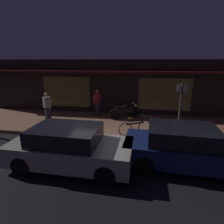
% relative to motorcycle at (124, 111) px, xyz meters
% --- Properties ---
extents(ground_plane, '(60.00, 60.00, 0.00)m').
position_rel_motorcycle_xyz_m(ground_plane, '(-0.82, -3.88, -0.65)').
color(ground_plane, black).
extents(sidewalk_slab, '(18.00, 4.00, 0.15)m').
position_rel_motorcycle_xyz_m(sidewalk_slab, '(-0.82, -0.88, -0.57)').
color(sidewalk_slab, '#8C6047').
rests_on(sidewalk_slab, ground_plane).
extents(storefront_building, '(18.00, 3.30, 3.60)m').
position_rel_motorcycle_xyz_m(storefront_building, '(-0.82, 2.51, 1.16)').
color(storefront_building, black).
rests_on(storefront_building, ground_plane).
extents(motorcycle, '(1.64, 0.79, 0.97)m').
position_rel_motorcycle_xyz_m(motorcycle, '(0.00, 0.00, 0.00)').
color(motorcycle, black).
rests_on(motorcycle, sidewalk_slab).
extents(bicycle_parked, '(1.47, 0.85, 0.91)m').
position_rel_motorcycle_xyz_m(bicycle_parked, '(0.73, -2.37, -0.14)').
color(bicycle_parked, black).
rests_on(bicycle_parked, sidewalk_slab).
extents(person_photographer, '(0.57, 0.44, 1.67)m').
position_rel_motorcycle_xyz_m(person_photographer, '(-4.24, -1.22, 0.38)').
color(person_photographer, '#28232D').
rests_on(person_photographer, sidewalk_slab).
extents(person_bystander, '(0.44, 0.58, 1.67)m').
position_rel_motorcycle_xyz_m(person_bystander, '(-1.72, 0.33, 0.38)').
color(person_bystander, '#28232D').
rests_on(person_bystander, sidewalk_slab).
extents(sign_post, '(0.44, 0.09, 2.40)m').
position_rel_motorcycle_xyz_m(sign_post, '(2.78, -1.77, 0.86)').
color(sign_post, '#47474C').
rests_on(sign_post, sidewalk_slab).
extents(parked_car_far, '(4.14, 1.85, 1.42)m').
position_rel_motorcycle_xyz_m(parked_car_far, '(-1.35, -5.17, 0.06)').
color(parked_car_far, black).
rests_on(parked_car_far, ground_plane).
extents(parked_car_across, '(4.18, 1.95, 1.42)m').
position_rel_motorcycle_xyz_m(parked_car_across, '(2.46, -4.55, 0.06)').
color(parked_car_across, black).
rests_on(parked_car_across, ground_plane).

